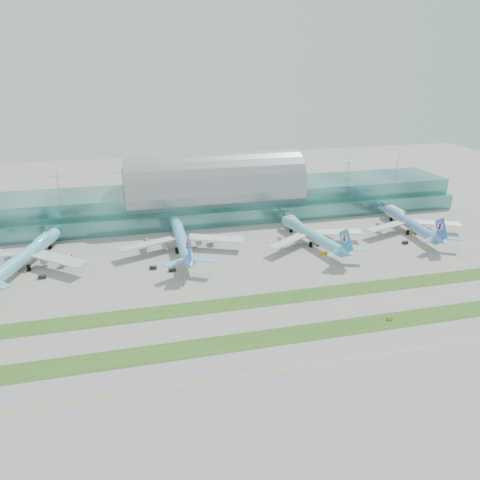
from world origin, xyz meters
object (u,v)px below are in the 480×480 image
object	(u,v)px
terminal	(214,195)
airliner_a	(26,255)
taxiway_sign_east	(390,319)
airliner_d	(409,223)
airliner_c	(311,234)
airliner_b	(181,238)

from	to	relation	value
terminal	airliner_a	bearing A→B (deg)	-151.00
terminal	taxiway_sign_east	xyz separation A→B (m)	(43.76, -156.39, -13.70)
airliner_d	taxiway_sign_east	xyz separation A→B (m)	(-68.29, -93.36, -5.67)
airliner_c	airliner_d	size ratio (longest dim) A/B	0.98
airliner_a	airliner_d	bearing A→B (deg)	18.99
airliner_b	taxiway_sign_east	world-z (taller)	airliner_b
taxiway_sign_east	airliner_c	bearing A→B (deg)	98.19
airliner_b	airliner_c	distance (m)	75.54
airliner_d	taxiway_sign_east	size ratio (longest dim) A/B	28.96
airliner_a	airliner_b	xyz separation A→B (m)	(81.54, 4.20, -0.08)
airliner_b	airliner_c	world-z (taller)	airliner_b
terminal	airliner_b	size ratio (longest dim) A/B	4.21
terminal	taxiway_sign_east	distance (m)	162.97
airliner_d	airliner_a	bearing A→B (deg)	-177.28
taxiway_sign_east	airliner_b	bearing A→B (deg)	135.66
terminal	airliner_c	xyz separation A→B (m)	(44.54, -67.38, -8.09)
airliner_b	airliner_c	size ratio (longest dim) A/B	1.13
taxiway_sign_east	terminal	bearing A→B (deg)	114.33
airliner_d	terminal	bearing A→B (deg)	153.62
airliner_a	taxiway_sign_east	distance (m)	182.16
terminal	airliner_b	bearing A→B (deg)	-117.72
terminal	airliner_c	distance (m)	81.18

